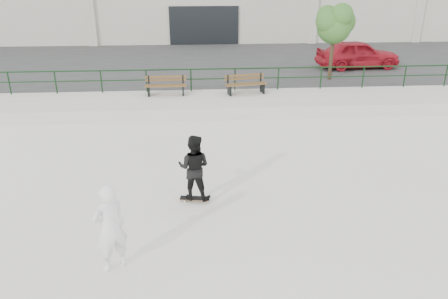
{
  "coord_description": "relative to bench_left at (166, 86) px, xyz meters",
  "views": [
    {
      "loc": [
        -0.91,
        -8.71,
        5.69
      ],
      "look_at": [
        -0.13,
        2.0,
        1.23
      ],
      "focal_mm": 35.0,
      "sensor_mm": 36.0,
      "label": 1
    }
  ],
  "objects": [
    {
      "name": "bench_right",
      "position": [
        3.53,
        -0.03,
        0.01
      ],
      "size": [
        1.91,
        0.86,
        0.85
      ],
      "rotation": [
        0.0,
        0.0,
        0.18
      ],
      "color": "#56361D",
      "rests_on": "ledge"
    },
    {
      "name": "skateboard",
      "position": [
        1.16,
        -8.78,
        -0.84
      ],
      "size": [
        0.8,
        0.3,
        0.09
      ],
      "rotation": [
        0.0,
        0.0,
        -0.13
      ],
      "color": "black",
      "rests_on": "ground"
    },
    {
      "name": "bench_left",
      "position": [
        0.0,
        0.0,
        0.0
      ],
      "size": [
        1.81,
        0.54,
        0.83
      ],
      "rotation": [
        0.0,
        0.0,
        -0.0
      ],
      "color": "#56361D",
      "rests_on": "ledge"
    },
    {
      "name": "tree",
      "position": [
        8.11,
        2.36,
        2.36
      ],
      "size": [
        2.08,
        1.85,
        3.7
      ],
      "color": "#422F21",
      "rests_on": "parking_strip"
    },
    {
      "name": "parking_strip",
      "position": [
        2.11,
        7.75,
        -0.66
      ],
      "size": [
        60.0,
        14.0,
        0.5
      ],
      "primitive_type": "cube",
      "color": "#303030",
      "rests_on": "ground"
    },
    {
      "name": "ground",
      "position": [
        2.11,
        -10.25,
        -0.91
      ],
      "size": [
        120.0,
        120.0,
        0.0
      ],
      "primitive_type": "plane",
      "color": "beige",
      "rests_on": "ground"
    },
    {
      "name": "red_car",
      "position": [
        10.4,
        4.93,
        0.36
      ],
      "size": [
        4.64,
        2.12,
        1.54
      ],
      "primitive_type": "imported",
      "rotation": [
        0.0,
        0.0,
        1.64
      ],
      "color": "#AE1522",
      "rests_on": "parking_strip"
    },
    {
      "name": "standing_skater",
      "position": [
        1.16,
        -8.78,
        0.06
      ],
      "size": [
        1.0,
        0.86,
        1.76
      ],
      "primitive_type": "imported",
      "rotation": [
        0.0,
        0.0,
        2.88
      ],
      "color": "black",
      "rests_on": "skateboard"
    },
    {
      "name": "railing",
      "position": [
        2.11,
        0.55,
        0.33
      ],
      "size": [
        28.0,
        0.06,
        1.03
      ],
      "color": "black",
      "rests_on": "ledge"
    },
    {
      "name": "ledge",
      "position": [
        2.11,
        -0.75,
        -0.66
      ],
      "size": [
        30.0,
        3.0,
        0.5
      ],
      "primitive_type": "cube",
      "color": "#BDB6AC",
      "rests_on": "ground"
    },
    {
      "name": "seated_skater",
      "position": [
        -0.52,
        -11.43,
        0.02
      ],
      "size": [
        0.82,
        0.75,
        1.87
      ],
      "primitive_type": "imported",
      "rotation": [
        0.0,
        0.0,
        3.73
      ],
      "color": "white",
      "rests_on": "ground"
    }
  ]
}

